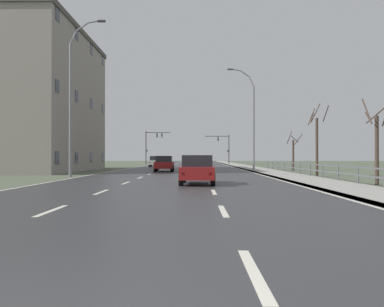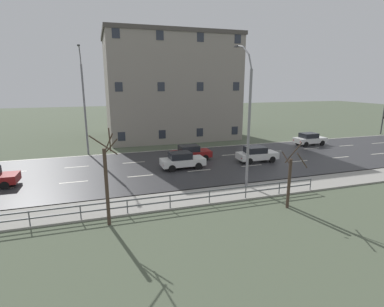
{
  "view_description": "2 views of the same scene",
  "coord_description": "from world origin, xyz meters",
  "px_view_note": "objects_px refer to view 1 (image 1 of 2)",
  "views": [
    {
      "loc": [
        1.6,
        -2.8,
        1.49
      ],
      "look_at": [
        0.86,
        64.58,
        2.05
      ],
      "focal_mm": 35.23,
      "sensor_mm": 36.0,
      "label": 1
    },
    {
      "loc": [
        27.05,
        25.8,
        7.91
      ],
      "look_at": [
        0.0,
        34.45,
        1.09
      ],
      "focal_mm": 27.76,
      "sensor_mm": 36.0,
      "label": 2
    }
  ],
  "objects_px": {
    "street_lamp_midground": "(252,121)",
    "car_mid_centre": "(191,163)",
    "street_lamp_left_bank": "(73,100)",
    "car_near_right": "(156,161)",
    "car_distant": "(191,164)",
    "car_near_left": "(198,169)",
    "car_far_left": "(164,163)",
    "brick_building": "(24,101)",
    "traffic_signal_right": "(224,145)",
    "traffic_signal_left": "(152,142)"
  },
  "relations": [
    {
      "from": "street_lamp_left_bank",
      "to": "car_near_left",
      "type": "distance_m",
      "value": 12.53
    },
    {
      "from": "street_lamp_midground",
      "to": "car_mid_centre",
      "type": "bearing_deg",
      "value": 143.98
    },
    {
      "from": "car_distant",
      "to": "brick_building",
      "type": "height_order",
      "value": "brick_building"
    },
    {
      "from": "car_far_left",
      "to": "car_distant",
      "type": "bearing_deg",
      "value": -32.71
    },
    {
      "from": "street_lamp_left_bank",
      "to": "car_near_right",
      "type": "height_order",
      "value": "street_lamp_left_bank"
    },
    {
      "from": "street_lamp_left_bank",
      "to": "traffic_signal_left",
      "type": "bearing_deg",
      "value": 89.14
    },
    {
      "from": "street_lamp_left_bank",
      "to": "car_mid_centre",
      "type": "height_order",
      "value": "street_lamp_left_bank"
    },
    {
      "from": "street_lamp_left_bank",
      "to": "brick_building",
      "type": "bearing_deg",
      "value": 127.44
    },
    {
      "from": "traffic_signal_right",
      "to": "car_far_left",
      "type": "relative_size",
      "value": 1.38
    },
    {
      "from": "street_lamp_midground",
      "to": "car_mid_centre",
      "type": "height_order",
      "value": "street_lamp_midground"
    },
    {
      "from": "street_lamp_midground",
      "to": "car_far_left",
      "type": "height_order",
      "value": "street_lamp_midground"
    },
    {
      "from": "car_near_left",
      "to": "brick_building",
      "type": "bearing_deg",
      "value": 135.13
    },
    {
      "from": "car_mid_centre",
      "to": "car_far_left",
      "type": "distance_m",
      "value": 6.79
    },
    {
      "from": "traffic_signal_left",
      "to": "brick_building",
      "type": "bearing_deg",
      "value": -106.61
    },
    {
      "from": "car_mid_centre",
      "to": "car_near_right",
      "type": "bearing_deg",
      "value": 117.74
    },
    {
      "from": "traffic_signal_right",
      "to": "car_mid_centre",
      "type": "xyz_separation_m",
      "value": [
        -5.99,
        -28.51,
        -2.93
      ]
    },
    {
      "from": "traffic_signal_right",
      "to": "car_mid_centre",
      "type": "height_order",
      "value": "traffic_signal_right"
    },
    {
      "from": "street_lamp_midground",
      "to": "car_near_left",
      "type": "distance_m",
      "value": 20.32
    },
    {
      "from": "street_lamp_left_bank",
      "to": "car_distant",
      "type": "height_order",
      "value": "street_lamp_left_bank"
    },
    {
      "from": "car_far_left",
      "to": "brick_building",
      "type": "relative_size",
      "value": 0.23
    },
    {
      "from": "car_near_right",
      "to": "street_lamp_left_bank",
      "type": "bearing_deg",
      "value": -97.85
    },
    {
      "from": "traffic_signal_right",
      "to": "car_near_left",
      "type": "height_order",
      "value": "traffic_signal_right"
    },
    {
      "from": "traffic_signal_left",
      "to": "car_near_right",
      "type": "relative_size",
      "value": 1.53
    },
    {
      "from": "car_near_left",
      "to": "car_far_left",
      "type": "xyz_separation_m",
      "value": [
        -3.26,
        17.36,
        0.0
      ]
    },
    {
      "from": "street_lamp_midground",
      "to": "car_distant",
      "type": "xyz_separation_m",
      "value": [
        -6.3,
        -3.32,
        -4.41
      ]
    },
    {
      "from": "street_lamp_left_bank",
      "to": "car_far_left",
      "type": "height_order",
      "value": "street_lamp_left_bank"
    },
    {
      "from": "traffic_signal_left",
      "to": "car_near_left",
      "type": "distance_m",
      "value": 51.62
    },
    {
      "from": "street_lamp_left_bank",
      "to": "car_far_left",
      "type": "bearing_deg",
      "value": 60.27
    },
    {
      "from": "street_lamp_midground",
      "to": "traffic_signal_left",
      "type": "xyz_separation_m",
      "value": [
        -14.19,
        31.81,
        -0.9
      ]
    },
    {
      "from": "street_lamp_left_bank",
      "to": "brick_building",
      "type": "height_order",
      "value": "brick_building"
    },
    {
      "from": "traffic_signal_right",
      "to": "car_mid_centre",
      "type": "distance_m",
      "value": 29.28
    },
    {
      "from": "car_mid_centre",
      "to": "street_lamp_midground",
      "type": "bearing_deg",
      "value": -34.54
    },
    {
      "from": "car_near_left",
      "to": "car_far_left",
      "type": "relative_size",
      "value": 1.0
    },
    {
      "from": "street_lamp_left_bank",
      "to": "car_distant",
      "type": "bearing_deg",
      "value": 45.02
    },
    {
      "from": "car_near_left",
      "to": "car_distant",
      "type": "bearing_deg",
      "value": 93.35
    },
    {
      "from": "street_lamp_left_bank",
      "to": "car_mid_centre",
      "type": "distance_m",
      "value": 19.16
    },
    {
      "from": "car_mid_centre",
      "to": "car_far_left",
      "type": "bearing_deg",
      "value": -111.5
    },
    {
      "from": "brick_building",
      "to": "car_near_left",
      "type": "bearing_deg",
      "value": -46.14
    },
    {
      "from": "car_near_right",
      "to": "car_far_left",
      "type": "xyz_separation_m",
      "value": [
        2.65,
        -16.99,
        0.0
      ]
    },
    {
      "from": "car_near_right",
      "to": "brick_building",
      "type": "relative_size",
      "value": 0.23
    },
    {
      "from": "car_near_left",
      "to": "car_far_left",
      "type": "distance_m",
      "value": 17.66
    },
    {
      "from": "traffic_signal_right",
      "to": "car_near_right",
      "type": "distance_m",
      "value": 21.25
    },
    {
      "from": "street_lamp_midground",
      "to": "car_far_left",
      "type": "distance_m",
      "value": 10.15
    },
    {
      "from": "car_distant",
      "to": "car_near_left",
      "type": "xyz_separation_m",
      "value": [
        0.57,
        -15.67,
        0.0
      ]
    },
    {
      "from": "car_distant",
      "to": "car_near_left",
      "type": "distance_m",
      "value": 15.68
    },
    {
      "from": "traffic_signal_left",
      "to": "brick_building",
      "type": "distance_m",
      "value": 33.58
    },
    {
      "from": "street_lamp_left_bank",
      "to": "brick_building",
      "type": "relative_size",
      "value": 0.63
    },
    {
      "from": "car_near_right",
      "to": "car_distant",
      "type": "relative_size",
      "value": 1.0
    },
    {
      "from": "traffic_signal_right",
      "to": "car_mid_centre",
      "type": "relative_size",
      "value": 1.37
    },
    {
      "from": "car_far_left",
      "to": "street_lamp_midground",
      "type": "bearing_deg",
      "value": 9.63
    }
  ]
}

